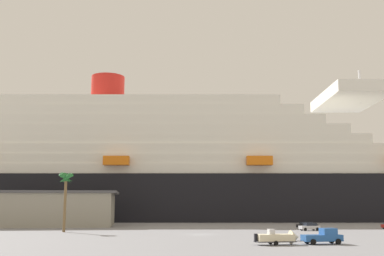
{
  "coord_description": "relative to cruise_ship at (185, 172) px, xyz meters",
  "views": [
    {
      "loc": [
        -4.94,
        -90.42,
        5.49
      ],
      "look_at": [
        -0.47,
        32.67,
        25.41
      ],
      "focal_mm": 44.44,
      "sensor_mm": 36.0,
      "label": 1
    }
  ],
  "objects": [
    {
      "name": "parked_car_black_coupe",
      "position": [
        26.79,
        -55.64,
        -15.79
      ],
      "size": [
        4.83,
        2.56,
        1.58
      ],
      "color": "black",
      "rests_on": "ground_plane"
    },
    {
      "name": "parked_car_silver_sedan",
      "position": [
        25.38,
        -62.83,
        -15.8
      ],
      "size": [
        4.48,
        2.65,
        1.58
      ],
      "color": "silver",
      "rests_on": "ground_plane"
    },
    {
      "name": "pickup_truck",
      "position": [
        17.46,
        -97.77,
        -15.58
      ],
      "size": [
        5.84,
        2.96,
        2.2
      ],
      "color": "#2659A5",
      "rests_on": "ground_plane"
    },
    {
      "name": "cruise_ship",
      "position": [
        0.0,
        0.0,
        0.0
      ],
      "size": [
        231.0,
        41.39,
        59.68
      ],
      "color": "black",
      "rests_on": "ground_plane"
    },
    {
      "name": "small_boat_on_trailer",
      "position": [
        11.02,
        -98.78,
        -15.66
      ],
      "size": [
        7.1,
        3.0,
        2.15
      ],
      "color": "#595960",
      "rests_on": "ground_plane"
    },
    {
      "name": "ground_plane",
      "position": [
        1.35,
        -45.2,
        -16.63
      ],
      "size": [
        600.0,
        600.0,
        0.0
      ],
      "primitive_type": "plane",
      "color": "gray"
    },
    {
      "name": "palm_tree",
      "position": [
        -26.05,
        -66.29,
        -6.88
      ],
      "size": [
        3.18,
        3.11,
        12.06
      ],
      "color": "brown",
      "rests_on": "ground_plane"
    }
  ]
}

